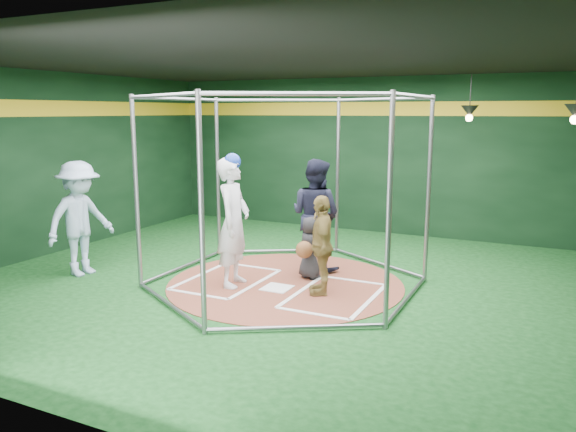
% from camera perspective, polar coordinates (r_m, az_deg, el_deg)
% --- Properties ---
extents(room_shell, '(10.10, 9.10, 3.53)m').
position_cam_1_polar(room_shell, '(8.78, -0.26, 4.10)').
color(room_shell, '#0C3912').
rests_on(room_shell, ground).
extents(clay_disc, '(3.80, 3.80, 0.01)m').
position_cam_1_polar(clay_disc, '(9.14, -0.27, -6.86)').
color(clay_disc, brown).
rests_on(clay_disc, ground).
extents(home_plate, '(0.43, 0.43, 0.01)m').
position_cam_1_polar(home_plate, '(8.88, -1.13, -7.31)').
color(home_plate, white).
rests_on(home_plate, clay_disc).
extents(batter_box_left, '(1.17, 1.77, 0.01)m').
position_cam_1_polar(batter_box_left, '(9.37, -6.21, -6.41)').
color(batter_box_left, white).
rests_on(batter_box_left, clay_disc).
extents(batter_box_right, '(1.17, 1.77, 0.01)m').
position_cam_1_polar(batter_box_right, '(8.55, 4.76, -8.05)').
color(batter_box_right, white).
rests_on(batter_box_right, clay_disc).
extents(batting_cage, '(4.05, 4.67, 3.00)m').
position_cam_1_polar(batting_cage, '(8.80, -0.28, 2.45)').
color(batting_cage, gray).
rests_on(batting_cage, ground).
extents(pendant_lamp_near, '(0.34, 0.34, 0.90)m').
position_cam_1_polar(pendant_lamp_near, '(11.54, 17.96, 10.06)').
color(pendant_lamp_near, black).
rests_on(pendant_lamp_near, room_shell).
extents(pendant_lamp_far, '(0.34, 0.34, 0.90)m').
position_cam_1_polar(pendant_lamp_far, '(9.83, 27.17, 9.41)').
color(pendant_lamp_far, black).
rests_on(pendant_lamp_far, room_shell).
extents(batter_figure, '(0.61, 0.81, 2.10)m').
position_cam_1_polar(batter_figure, '(8.84, -5.56, -0.52)').
color(batter_figure, silver).
rests_on(batter_figure, clay_disc).
extents(visitor_leopard, '(0.72, 0.96, 1.51)m').
position_cam_1_polar(visitor_leopard, '(8.47, 3.42, -2.95)').
color(visitor_leopard, '#AE944A').
rests_on(visitor_leopard, clay_disc).
extents(catcher_figure, '(0.59, 0.63, 1.04)m').
position_cam_1_polar(catcher_figure, '(9.26, 2.22, -3.25)').
color(catcher_figure, black).
rests_on(catcher_figure, clay_disc).
extents(umpire, '(1.07, 0.91, 1.94)m').
position_cam_1_polar(umpire, '(9.74, 2.80, 0.13)').
color(umpire, black).
rests_on(umpire, clay_disc).
extents(bystander_blue, '(0.89, 1.34, 1.94)m').
position_cam_1_polar(bystander_blue, '(10.06, -20.39, -0.26)').
color(bystander_blue, '#A1BAD5').
rests_on(bystander_blue, ground).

